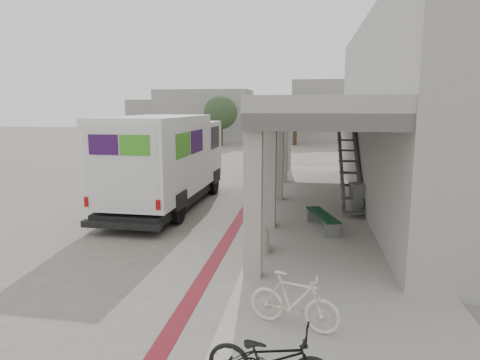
% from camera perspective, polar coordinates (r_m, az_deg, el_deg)
% --- Properties ---
extents(ground, '(120.00, 120.00, 0.00)m').
position_cam_1_polar(ground, '(13.34, -5.40, -6.79)').
color(ground, '#6A645B').
rests_on(ground, ground).
extents(bike_lane_stripe, '(0.35, 40.00, 0.01)m').
position_cam_1_polar(bike_lane_stripe, '(15.04, 0.20, -4.81)').
color(bike_lane_stripe, maroon).
rests_on(bike_lane_stripe, ground).
extents(sidewalk, '(4.40, 28.00, 0.12)m').
position_cam_1_polar(sidewalk, '(12.96, 12.15, -7.21)').
color(sidewalk, gray).
rests_on(sidewalk, ground).
extents(transit_building, '(7.60, 17.00, 7.00)m').
position_cam_1_polar(transit_building, '(17.26, 21.25, 7.83)').
color(transit_building, gray).
rests_on(transit_building, ground).
extents(distant_backdrop, '(28.00, 10.00, 6.50)m').
position_cam_1_polar(distant_backdrop, '(48.65, 1.81, 8.57)').
color(distant_backdrop, gray).
rests_on(distant_backdrop, ground).
extents(tree_left, '(3.20, 3.20, 4.80)m').
position_cam_1_polar(tree_left, '(41.21, -2.58, 8.99)').
color(tree_left, '#38281C').
rests_on(tree_left, ground).
extents(tree_mid, '(3.20, 3.20, 4.80)m').
position_cam_1_polar(tree_mid, '(42.40, 7.40, 8.94)').
color(tree_mid, '#38281C').
rests_on(tree_mid, ground).
extents(tree_right, '(3.20, 3.20, 4.80)m').
position_cam_1_polar(tree_right, '(41.93, 18.47, 8.51)').
color(tree_right, '#38281C').
rests_on(tree_right, ground).
extents(fedex_truck, '(2.74, 8.18, 3.46)m').
position_cam_1_polar(fedex_truck, '(16.24, -9.84, 2.75)').
color(fedex_truck, black).
rests_on(fedex_truck, ground).
extents(bench, '(1.01, 2.07, 0.48)m').
position_cam_1_polar(bench, '(13.21, 10.93, -5.03)').
color(bench, gray).
rests_on(bench, sidewalk).
extents(bollard_near, '(0.45, 0.45, 0.67)m').
position_cam_1_polar(bollard_near, '(10.99, 2.74, -7.96)').
color(bollard_near, tan).
rests_on(bollard_near, sidewalk).
extents(bollard_far, '(0.36, 0.36, 0.54)m').
position_cam_1_polar(bollard_far, '(11.27, 2.89, -7.86)').
color(bollard_far, gray).
rests_on(bollard_far, sidewalk).
extents(utility_cabinet, '(0.57, 0.70, 1.04)m').
position_cam_1_polar(utility_cabinet, '(15.39, 15.44, -2.39)').
color(utility_cabinet, gray).
rests_on(utility_cabinet, sidewalk).
extents(bicycle_black, '(1.75, 0.78, 0.89)m').
position_cam_1_polar(bicycle_black, '(6.06, 4.07, -22.63)').
color(bicycle_black, black).
rests_on(bicycle_black, sidewalk).
extents(bicycle_cream, '(1.66, 0.93, 0.96)m').
position_cam_1_polar(bicycle_cream, '(7.48, 7.20, -15.69)').
color(bicycle_cream, beige).
rests_on(bicycle_cream, sidewalk).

